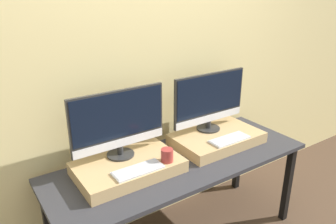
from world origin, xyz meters
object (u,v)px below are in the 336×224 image
object	(u,v)px
keyboard_left	(138,170)
keyboard_right	(230,139)
mug	(167,155)
monitor_right	(210,100)
monitor_left	(119,122)

from	to	relation	value
keyboard_left	keyboard_right	world-z (taller)	same
keyboard_left	mug	bearing A→B (deg)	0.00
mug	monitor_right	distance (m)	0.63
monitor_left	mug	size ratio (longest dim) A/B	7.60
keyboard_left	keyboard_right	bearing A→B (deg)	0.00
keyboard_left	monitor_right	xyz separation A→B (m)	(0.76, 0.24, 0.23)
keyboard_left	keyboard_right	distance (m)	0.76
keyboard_right	monitor_left	bearing A→B (deg)	162.66
mug	keyboard_right	world-z (taller)	mug
keyboard_left	monitor_right	world-z (taller)	monitor_right
keyboard_left	monitor_left	bearing A→B (deg)	90.00
monitor_left	monitor_right	bearing A→B (deg)	0.00
keyboard_left	mug	world-z (taller)	mug
monitor_left	keyboard_right	distance (m)	0.83
monitor_left	keyboard_left	world-z (taller)	monitor_left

